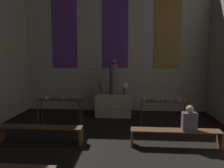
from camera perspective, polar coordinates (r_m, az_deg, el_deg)
wall_back at (r=9.36m, az=0.87°, el=10.74°), size 7.93×0.16×5.74m
altar at (r=8.57m, az=0.42°, el=-5.47°), size 1.38×0.67×0.89m
statue at (r=8.40m, az=0.42°, el=1.73°), size 0.33×0.33×1.38m
flower_vase_left at (r=8.48m, az=-2.59°, el=-0.65°), size 0.25×0.25×0.46m
flower_vase_right at (r=8.42m, az=3.46°, el=-0.72°), size 0.25×0.25×0.46m
candle_rack_left at (r=7.62m, az=-13.38°, el=-4.78°), size 1.50×0.42×1.09m
candle_rack_right at (r=7.35m, az=13.32°, el=-5.22°), size 1.50×0.42×1.08m
pew_back_left at (r=6.36m, az=-18.26°, el=-11.44°), size 2.31×0.36×0.45m
pew_back_right at (r=6.02m, az=16.24°, el=-12.45°), size 2.31×0.36×0.45m
person_seated at (r=5.98m, az=19.55°, el=-8.77°), size 0.36×0.24×0.66m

